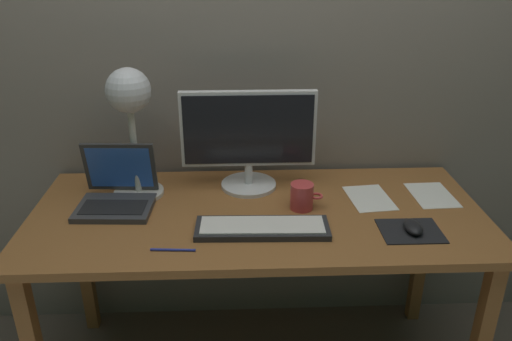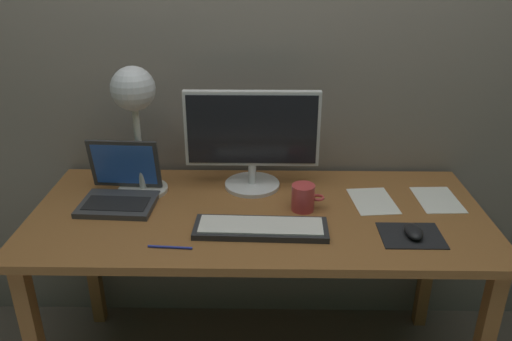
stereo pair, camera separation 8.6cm
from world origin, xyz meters
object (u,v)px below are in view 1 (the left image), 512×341
keyboard_main (262,228)px  mouse (413,227)px  coffee_mug (302,196)px  desk_lamp (130,105)px  laptop (117,188)px  pen (173,250)px  monitor (248,136)px

keyboard_main → mouse: 0.49m
mouse → coffee_mug: bearing=152.3°
keyboard_main → desk_lamp: bearing=147.7°
coffee_mug → laptop: bearing=174.5°
laptop → keyboard_main: bearing=-22.8°
laptop → desk_lamp: bearing=49.3°
desk_lamp → pen: 0.55m
laptop → pen: 0.40m
pen → monitor: bearing=60.9°
monitor → desk_lamp: size_ratio=1.05×
keyboard_main → laptop: size_ratio=1.62×
coffee_mug → desk_lamp: bearing=167.4°
keyboard_main → mouse: size_ratio=4.62×
desk_lamp → coffee_mug: 0.69m
keyboard_main → desk_lamp: desk_lamp is taller
desk_lamp → coffee_mug: desk_lamp is taller
desk_lamp → mouse: (0.94, -0.31, -0.33)m
desk_lamp → mouse: desk_lamp is taller
monitor → mouse: 0.67m
pen → laptop: bearing=125.5°
monitor → desk_lamp: (-0.42, -0.05, 0.14)m
desk_lamp → mouse: 1.05m
desk_lamp → laptop: bearing=-130.7°
monitor → pen: monitor is taller
monitor → pen: (-0.25, -0.44, -0.20)m
keyboard_main → laptop: 0.56m
desk_lamp → pen: size_ratio=3.43×
laptop → mouse: laptop is taller
laptop → desk_lamp: 0.30m
desk_lamp → monitor: bearing=6.6°
laptop → coffee_mug: laptop is taller
monitor → keyboard_main: size_ratio=1.13×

